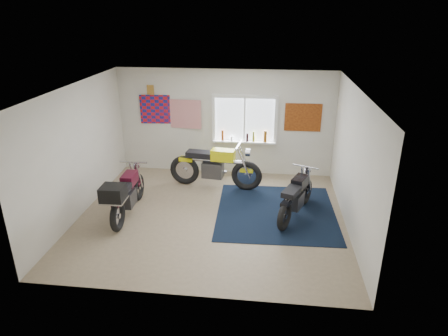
# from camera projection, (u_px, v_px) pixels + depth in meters

# --- Properties ---
(ground) EXTENTS (5.50, 5.50, 0.00)m
(ground) POSITION_uv_depth(u_px,v_px,m) (211.00, 216.00, 8.40)
(ground) COLOR #9E896B
(ground) RESTS_ON ground
(room_shell) EXTENTS (5.50, 5.50, 5.50)m
(room_shell) POSITION_uv_depth(u_px,v_px,m) (210.00, 142.00, 7.78)
(room_shell) COLOR white
(room_shell) RESTS_ON ground
(navy_rug) EXTENTS (2.58, 2.68, 0.01)m
(navy_rug) POSITION_uv_depth(u_px,v_px,m) (276.00, 212.00, 8.58)
(navy_rug) COLOR black
(navy_rug) RESTS_ON ground
(window_assembly) EXTENTS (1.66, 0.17, 1.26)m
(window_assembly) POSITION_uv_depth(u_px,v_px,m) (244.00, 123.00, 10.10)
(window_assembly) COLOR white
(window_assembly) RESTS_ON room_shell
(oil_bottles) EXTENTS (1.17, 0.09, 0.30)m
(oil_bottles) POSITION_uv_depth(u_px,v_px,m) (249.00, 137.00, 10.15)
(oil_bottles) COLOR brown
(oil_bottles) RESTS_ON window_assembly
(flag_display) EXTENTS (1.60, 0.10, 1.17)m
(flag_display) POSITION_uv_depth(u_px,v_px,m) (150.00, 90.00, 10.08)
(flag_display) COLOR red
(flag_display) RESTS_ON room_shell
(triumph_poster) EXTENTS (0.90, 0.03, 0.70)m
(triumph_poster) POSITION_uv_depth(u_px,v_px,m) (303.00, 117.00, 9.89)
(triumph_poster) COLOR #A54C14
(triumph_poster) RESTS_ON room_shell
(yellow_triumph) EXTENTS (2.29, 0.69, 1.15)m
(yellow_triumph) POSITION_uv_depth(u_px,v_px,m) (215.00, 167.00, 9.61)
(yellow_triumph) COLOR black
(yellow_triumph) RESTS_ON ground
(black_chrome_bike) EXTENTS (0.87, 1.79, 0.97)m
(black_chrome_bike) POSITION_uv_depth(u_px,v_px,m) (296.00, 197.00, 8.28)
(black_chrome_bike) COLOR black
(black_chrome_bike) RESTS_ON navy_rug
(maroon_tourer) EXTENTS (0.60, 1.98, 1.00)m
(maroon_tourer) POSITION_uv_depth(u_px,v_px,m) (125.00, 195.00, 8.18)
(maroon_tourer) COLOR black
(maroon_tourer) RESTS_ON ground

